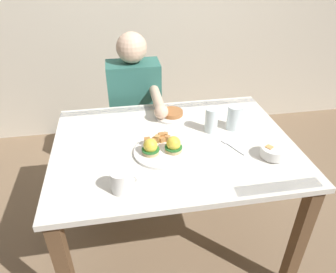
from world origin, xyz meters
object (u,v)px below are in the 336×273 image
Objects in this scene: eggs_benedict_plate at (162,148)px; fork at (232,146)px; water_glass_far at (234,119)px; dining_table at (173,160)px; fruit_bowl at (273,152)px; diner_person at (136,107)px; coffee_mug at (121,181)px; water_glass_near at (211,121)px; side_plate at (172,114)px.

fork is (0.35, -0.01, -0.02)m from eggs_benedict_plate.
water_glass_far reaches higher than eggs_benedict_plate.
fruit_bowl reaches higher than dining_table.
dining_table is at bearing -166.32° from water_glass_far.
fork is 0.81m from diner_person.
dining_table is 0.39m from water_glass_far.
diner_person reaches higher than coffee_mug.
dining_table is at bearing -160.00° from water_glass_near.
diner_person reaches higher than water_glass_far.
fruit_bowl is 0.60× the size of side_plate.
diner_person is at bearing 81.84° from coffee_mug.
dining_table is 0.17m from eggs_benedict_plate.
fruit_bowl is 0.80× the size of fork.
dining_table is 10.00× the size of fruit_bowl.
fruit_bowl is 1.08× the size of coffee_mug.
fork is at bearing -111.88° from water_glass_far.
diner_person is at bearing 119.48° from side_plate.
water_glass_near is 0.13m from water_glass_far.
fruit_bowl is (0.43, -0.20, 0.14)m from dining_table.
eggs_benedict_plate is 2.25× the size of fruit_bowl.
fruit_bowl reaches higher than fork.
fruit_bowl is 0.20m from fork.
diner_person is at bearing 95.97° from eggs_benedict_plate.
diner_person is (-0.49, 0.52, -0.15)m from water_glass_far.
diner_person is (-0.14, 0.60, 0.02)m from dining_table.
fork is at bearing 22.27° from coffee_mug.
water_glass_far is at bearing 107.64° from fruit_bowl.
fork is (-0.16, 0.12, -0.03)m from fruit_bowl.
coffee_mug is 0.93m from diner_person.
eggs_benedict_plate is 0.37m from side_plate.
dining_table is 0.62m from diner_person.
fruit_bowl is 0.91× the size of water_glass_far.
diner_person is at bearing 125.85° from fruit_bowl.
fork is 0.18m from water_glass_near.
water_glass_near is (0.49, 0.39, 0.01)m from coffee_mug.
water_glass_near is at bearing 110.57° from fork.
water_glass_near reaches higher than fruit_bowl.
diner_person is (-0.36, 0.52, -0.15)m from water_glass_near.
water_glass_near is at bearing 128.18° from fruit_bowl.
eggs_benedict_plate is (-0.07, -0.08, 0.13)m from dining_table.
eggs_benedict_plate is at bearing -151.51° from water_glass_near.
dining_table is at bearing 162.99° from fork.
eggs_benedict_plate reaches higher than fruit_bowl.
coffee_mug is (-0.20, -0.23, 0.02)m from eggs_benedict_plate.
side_plate is at bearing 71.77° from eggs_benedict_plate.
water_glass_far reaches higher than dining_table.
eggs_benedict_plate is 0.31m from coffee_mug.
water_glass_far is at bearing -31.82° from side_plate.
water_glass_far is at bearing 32.50° from coffee_mug.
dining_table is at bearing 48.51° from coffee_mug.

